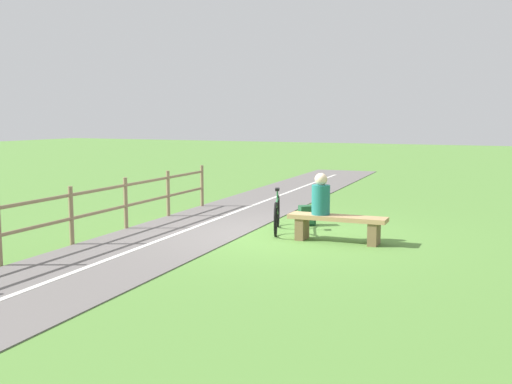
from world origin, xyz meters
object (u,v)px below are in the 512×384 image
at_px(bench, 337,224).
at_px(person_seated, 321,196).
at_px(backpack, 307,216).
at_px(bicycle, 277,214).

relative_size(bench, person_seated, 2.37).
bearing_deg(backpack, bench, 128.00).
xyz_separation_m(bicycle, backpack, (-0.30, -0.89, -0.15)).
distance_m(bench, bicycle, 1.45).
relative_size(bench, bicycle, 1.11).
bearing_deg(bench, backpack, -53.74).
height_order(bicycle, backpack, bicycle).
bearing_deg(bench, bicycle, -20.84).
height_order(person_seated, bicycle, person_seated).
relative_size(person_seated, bicycle, 0.47).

